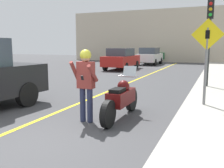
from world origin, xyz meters
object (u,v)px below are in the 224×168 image
at_px(parked_car_red, 121,59).
at_px(parked_car_white, 150,56).
at_px(crossing_sign, 207,54).
at_px(parked_car_green, 160,54).
at_px(traffic_light, 210,27).
at_px(motorcycle, 121,99).
at_px(person_biker, 86,78).

bearing_deg(parked_car_red, parked_car_white, 83.15).
xyz_separation_m(crossing_sign, parked_car_green, (-6.30, 23.13, -0.78)).
bearing_deg(traffic_light, parked_car_white, 114.18).
distance_m(motorcycle, parked_car_green, 25.39).
distance_m(motorcycle, traffic_light, 6.23).
xyz_separation_m(person_biker, parked_car_red, (-4.14, 13.28, -0.24)).
relative_size(crossing_sign, parked_car_white, 0.60).
bearing_deg(crossing_sign, person_biker, -136.14).
bearing_deg(parked_car_white, motorcycle, -77.70).
relative_size(motorcycle, parked_car_white, 0.55).
relative_size(crossing_sign, parked_car_green, 0.60).
bearing_deg(person_biker, traffic_light, 67.86).
height_order(person_biker, parked_car_red, person_biker).
bearing_deg(parked_car_green, parked_car_red, -92.07).
distance_m(parked_car_red, parked_car_green, 12.37).
bearing_deg(motorcycle, parked_car_red, 110.88).
bearing_deg(traffic_light, parked_car_green, 107.72).
relative_size(crossing_sign, traffic_light, 0.70).
xyz_separation_m(motorcycle, crossing_sign, (1.92, 1.87, 1.13)).
bearing_deg(parked_car_white, person_biker, -80.04).
relative_size(traffic_light, parked_car_white, 0.86).
bearing_deg(traffic_light, parked_car_red, 133.23).
bearing_deg(motorcycle, traffic_light, 71.74).
bearing_deg(parked_car_white, crossing_sign, -70.40).
xyz_separation_m(motorcycle, parked_car_white, (-4.09, 18.76, 0.34)).
relative_size(parked_car_red, parked_car_white, 1.00).
bearing_deg(person_biker, parked_car_green, 98.20).
height_order(traffic_light, parked_car_green, traffic_light).
bearing_deg(motorcycle, parked_car_white, 102.30).
relative_size(motorcycle, traffic_light, 0.64).
xyz_separation_m(person_biker, parked_car_white, (-3.41, 19.39, -0.24)).
distance_m(motorcycle, parked_car_red, 13.54).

